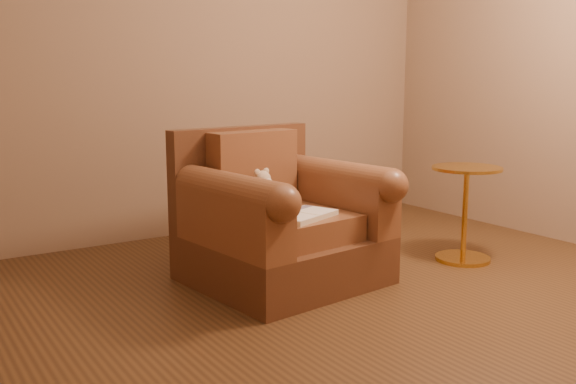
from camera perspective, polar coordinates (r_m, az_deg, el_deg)
floor at (r=3.19m, az=8.12°, el=-10.65°), size 4.00×4.00×0.00m
armchair at (r=3.57m, az=-0.83°, el=-2.78°), size 1.03×0.99×0.84m
teddy_bear at (r=3.58m, az=-2.07°, el=-0.10°), size 0.16×0.19×0.23m
guidebook at (r=3.35m, az=1.34°, el=-2.08°), size 0.41×0.33×0.03m
side_table at (r=4.09m, az=15.46°, el=-1.60°), size 0.42×0.42×0.59m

